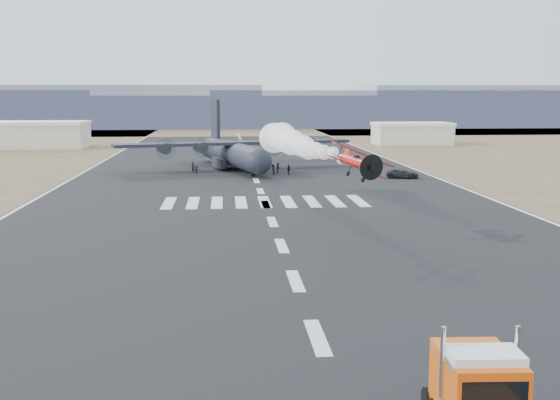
{
  "coord_description": "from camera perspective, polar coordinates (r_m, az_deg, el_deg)",
  "views": [
    {
      "loc": [
        -5.12,
        -37.34,
        13.45
      ],
      "look_at": [
        -0.07,
        25.07,
        4.0
      ],
      "focal_mm": 45.0,
      "sensor_mm": 36.0,
      "label": 1
    }
  ],
  "objects": [
    {
      "name": "crew_b",
      "position": [
        120.8,
        -0.14,
        2.62
      ],
      "size": [
        0.61,
        0.92,
        1.8
      ],
      "primitive_type": "imported",
      "rotation": [
        0.0,
        0.0,
        1.48
      ],
      "color": "black",
      "rests_on": "ground"
    },
    {
      "name": "crew_e",
      "position": [
        121.33,
        -2.56,
        2.63
      ],
      "size": [
        0.76,
        0.98,
        1.76
      ],
      "primitive_type": "imported",
      "rotation": [
        0.0,
        0.0,
        4.41
      ],
      "color": "black",
      "rests_on": "ground"
    },
    {
      "name": "ground",
      "position": [
        40.02,
        3.05,
        -11.07
      ],
      "size": [
        500.0,
        500.0,
        0.0
      ],
      "primitive_type": "plane",
      "color": "black",
      "rests_on": "ground"
    },
    {
      "name": "crew_a",
      "position": [
        123.33,
        -4.42,
        2.74
      ],
      "size": [
        0.88,
        0.89,
        1.88
      ],
      "primitive_type": "imported",
      "rotation": [
        0.0,
        0.0,
        0.8
      ],
      "color": "black",
      "rests_on": "ground"
    },
    {
      "name": "transport_aircraft",
      "position": [
        128.08,
        -3.93,
        3.98
      ],
      "size": [
        42.66,
        34.86,
        12.45
      ],
      "rotation": [
        0.0,
        0.0,
        0.26
      ],
      "color": "black",
      "rests_on": "ground"
    },
    {
      "name": "smoke_trail",
      "position": [
        89.36,
        0.59,
        4.82
      ],
      "size": [
        6.91,
        32.0,
        4.06
      ],
      "rotation": [
        0.0,
        0.0,
        0.15
      ],
      "color": "white"
    },
    {
      "name": "aerobatic_biplane",
      "position": [
        64.03,
        6.31,
        3.08
      ],
      "size": [
        6.11,
        5.9,
        3.7
      ],
      "rotation": [
        0.0,
        0.38,
        0.15
      ],
      "color": "red"
    },
    {
      "name": "crew_h",
      "position": [
        118.83,
        -0.58,
        2.51
      ],
      "size": [
        0.76,
        0.97,
        1.74
      ],
      "primitive_type": "imported",
      "rotation": [
        0.0,
        0.0,
        4.39
      ],
      "color": "black",
      "rests_on": "ground"
    },
    {
      "name": "ridge_seg_e",
      "position": [
        305.56,
        8.71,
        7.37
      ],
      "size": [
        150.0,
        50.0,
        15.0
      ],
      "primitive_type": "cube",
      "color": "gray",
      "rests_on": "ground"
    },
    {
      "name": "crew_d",
      "position": [
        118.71,
        0.71,
        2.49
      ],
      "size": [
        1.01,
        1.11,
        1.72
      ],
      "primitive_type": "imported",
      "rotation": [
        0.0,
        0.0,
        0.93
      ],
      "color": "black",
      "rests_on": "ground"
    },
    {
      "name": "support_vehicle",
      "position": [
        115.36,
        9.92,
        2.13
      ],
      "size": [
        5.75,
        3.66,
        1.48
      ],
      "primitive_type": "imported",
      "rotation": [
        0.0,
        0.0,
        1.33
      ],
      "color": "black",
      "rests_on": "ground"
    },
    {
      "name": "runway_markings",
      "position": [
        98.4,
        -1.6,
        0.73
      ],
      "size": [
        60.0,
        260.0,
        0.01
      ],
      "primitive_type": null,
      "color": "silver",
      "rests_on": "ground"
    },
    {
      "name": "crew_g",
      "position": [
        123.39,
        -7.09,
        2.67
      ],
      "size": [
        0.82,
        0.82,
        1.75
      ],
      "primitive_type": "imported",
      "rotation": [
        0.0,
        0.0,
        2.37
      ],
      "color": "black",
      "rests_on": "ground"
    },
    {
      "name": "scrub_far",
      "position": [
        267.73,
        -3.54,
        5.69
      ],
      "size": [
        500.0,
        80.0,
        0.0
      ],
      "primitive_type": "cube",
      "color": "brown",
      "rests_on": "ground"
    },
    {
      "name": "ridge_seg_f",
      "position": [
        326.64,
        19.97,
        7.21
      ],
      "size": [
        150.0,
        50.0,
        17.0
      ],
      "primitive_type": "cube",
      "color": "gray",
      "rests_on": "ground"
    },
    {
      "name": "hangar_right",
      "position": [
        194.47,
        10.67,
        5.36
      ],
      "size": [
        20.5,
        12.5,
        5.9
      ],
      "color": "#BAB6A6",
      "rests_on": "ground"
    },
    {
      "name": "ridge_seg_c",
      "position": [
        303.35,
        -16.15,
        7.32
      ],
      "size": [
        150.0,
        50.0,
        17.0
      ],
      "primitive_type": "cube",
      "color": "gray",
      "rests_on": "ground"
    },
    {
      "name": "ridge_seg_d",
      "position": [
        297.47,
        -3.67,
        7.23
      ],
      "size": [
        150.0,
        50.0,
        13.0
      ],
      "primitive_type": "cube",
      "color": "gray",
      "rests_on": "ground"
    },
    {
      "name": "hangar_left",
      "position": [
        188.54,
        -19.1,
        5.06
      ],
      "size": [
        24.5,
        14.5,
        6.7
      ],
      "color": "#BAB6A6",
      "rests_on": "ground"
    },
    {
      "name": "crew_f",
      "position": [
        122.16,
        -1.99,
        2.65
      ],
      "size": [
        0.73,
        1.62,
        1.68
      ],
      "primitive_type": "imported",
      "rotation": [
        0.0,
        0.0,
        1.72
      ],
      "color": "black",
      "rests_on": "ground"
    },
    {
      "name": "crew_c",
      "position": [
        118.52,
        -6.81,
        2.42
      ],
      "size": [
        1.2,
        0.82,
        1.69
      ],
      "primitive_type": "imported",
      "rotation": [
        0.0,
        0.0,
        0.32
      ],
      "color": "black",
      "rests_on": "ground"
    }
  ]
}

